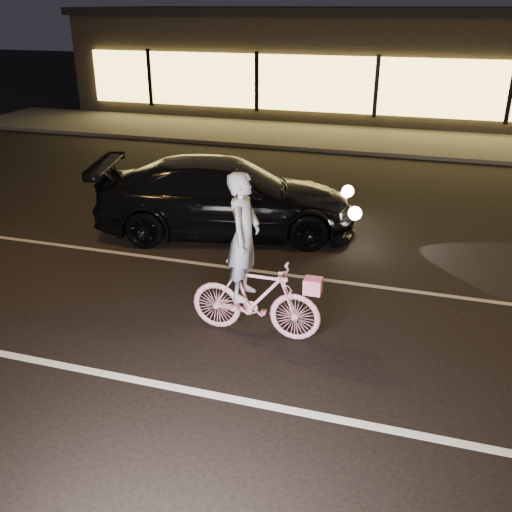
% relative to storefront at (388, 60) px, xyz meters
% --- Properties ---
extents(ground, '(90.00, 90.00, 0.00)m').
position_rel_storefront_xyz_m(ground, '(0.00, -18.97, -2.15)').
color(ground, black).
rests_on(ground, ground).
extents(lane_stripe_near, '(60.00, 0.12, 0.01)m').
position_rel_storefront_xyz_m(lane_stripe_near, '(0.00, -20.47, -2.14)').
color(lane_stripe_near, silver).
rests_on(lane_stripe_near, ground).
extents(lane_stripe_far, '(60.00, 0.10, 0.01)m').
position_rel_storefront_xyz_m(lane_stripe_far, '(0.00, -16.97, -2.14)').
color(lane_stripe_far, gray).
rests_on(lane_stripe_far, ground).
extents(sidewalk, '(30.00, 4.00, 0.12)m').
position_rel_storefront_xyz_m(sidewalk, '(0.00, -5.97, -2.09)').
color(sidewalk, '#383533').
rests_on(sidewalk, ground).
extents(storefront, '(25.40, 8.42, 4.20)m').
position_rel_storefront_xyz_m(storefront, '(0.00, 0.00, 0.00)').
color(storefront, black).
rests_on(storefront, ground).
extents(cyclist, '(1.88, 0.65, 2.37)m').
position_rel_storefront_xyz_m(cyclist, '(-0.07, -18.96, -1.31)').
color(cyclist, '#FF4887').
rests_on(cyclist, ground).
extents(sedan, '(5.59, 3.34, 1.52)m').
position_rel_storefront_xyz_m(sedan, '(-1.74, -15.32, -1.39)').
color(sedan, black).
rests_on(sedan, ground).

